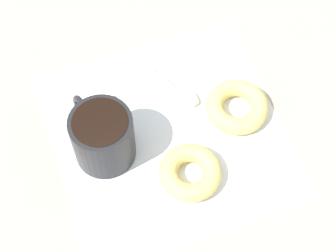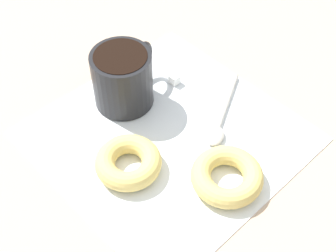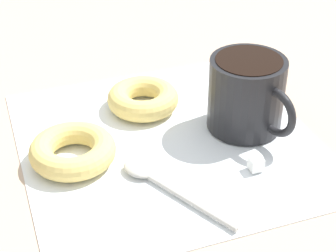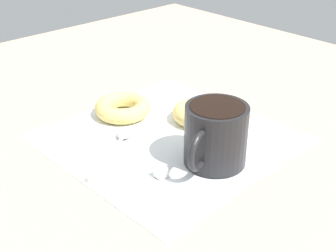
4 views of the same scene
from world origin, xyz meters
The scene contains 7 objects.
ground_plane centered at (0.00, 0.00, -1.00)cm, with size 120.00×120.00×2.00cm, color tan.
napkin centered at (1.24, 2.80, 0.15)cm, with size 33.06×33.06×0.30cm, color white.
coffee_cup centered at (1.29, 12.41, 4.82)cm, with size 11.94×8.78×8.75cm.
donut_near_cup centered at (1.46, -8.16, 1.62)cm, with size 9.43×9.43×2.63cm, color #E5C66B.
donut_far centered at (-6.49, 2.12, 1.65)cm, with size 8.88×8.88×2.69cm, color #E5C66B.
spoon centered at (7.79, -0.99, 0.69)cm, with size 13.78×8.45×0.90cm.
sugar_cube centered at (9.24, 9.99, 1.00)cm, with size 1.41×1.41×1.41cm, color white.
Camera 4 is at (44.22, 49.06, 36.12)cm, focal length 50.00 mm.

